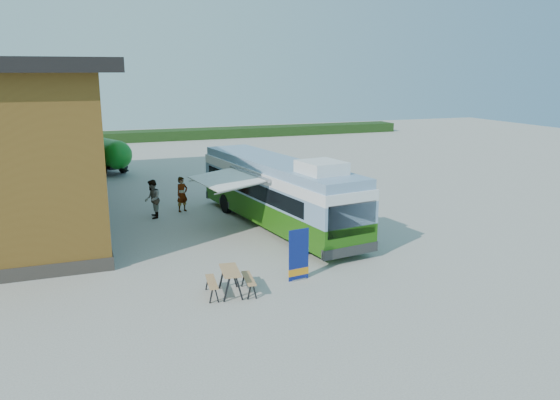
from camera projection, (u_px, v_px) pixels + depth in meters
name	position (u px, v px, depth m)	size (l,w,h in m)	color
ground	(281.00, 250.00, 22.02)	(100.00, 100.00, 0.00)	#BCB7AD
barn	(9.00, 143.00, 26.73)	(9.60, 21.20, 7.50)	brown
hedge	(227.00, 133.00, 59.26)	(40.00, 3.00, 1.00)	#264419
bus	(278.00, 190.00, 25.01)	(4.18, 11.89, 3.58)	#327313
awning	(230.00, 174.00, 23.95)	(2.87, 4.06, 0.49)	white
banner	(299.00, 259.00, 18.73)	(0.79, 0.26, 1.83)	navy
picnic_table	(230.00, 276.00, 17.54)	(1.62, 1.47, 0.84)	tan
person_a	(182.00, 194.00, 27.87)	(0.66, 0.43, 1.81)	#999999
person_b	(152.00, 199.00, 26.61)	(0.93, 0.72, 1.91)	#999999
slurry_tanker	(103.00, 152.00, 38.71)	(3.64, 6.20, 2.44)	#177E1D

